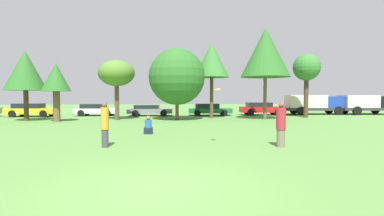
{
  "coord_description": "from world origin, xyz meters",
  "views": [
    {
      "loc": [
        0.29,
        -6.42,
        2.04
      ],
      "look_at": [
        1.3,
        5.3,
        1.52
      ],
      "focal_mm": 26.89,
      "sensor_mm": 36.0,
      "label": 1
    }
  ],
  "objects_px": {
    "bystander_sitting": "(148,127)",
    "tree_4": "(212,60)",
    "parked_car_red": "(261,108)",
    "tree_2": "(117,74)",
    "tree_5": "(265,53)",
    "person_catcher": "(281,125)",
    "parked_car_green": "(209,109)",
    "person_thrower": "(105,124)",
    "tree_1": "(56,79)",
    "tree_6": "(307,69)",
    "delivery_truck_black": "(365,103)",
    "parked_car_yellow": "(31,110)",
    "tree_0": "(25,71)",
    "frisbee": "(217,89)",
    "tree_3": "(177,77)",
    "parked_car_white": "(96,109)",
    "parked_car_grey": "(149,110)",
    "delivery_truck_blue": "(313,103)"
  },
  "relations": [
    {
      "from": "parked_car_grey",
      "to": "parked_car_green",
      "type": "height_order",
      "value": "parked_car_green"
    },
    {
      "from": "tree_0",
      "to": "frisbee",
      "type": "bearing_deg",
      "value": -43.44
    },
    {
      "from": "person_catcher",
      "to": "parked_car_green",
      "type": "distance_m",
      "value": 17.98
    },
    {
      "from": "tree_2",
      "to": "parked_car_white",
      "type": "bearing_deg",
      "value": 119.48
    },
    {
      "from": "tree_4",
      "to": "parked_car_grey",
      "type": "xyz_separation_m",
      "value": [
        -5.72,
        3.3,
        -4.57
      ]
    },
    {
      "from": "tree_2",
      "to": "tree_5",
      "type": "height_order",
      "value": "tree_5"
    },
    {
      "from": "person_catcher",
      "to": "parked_car_green",
      "type": "xyz_separation_m",
      "value": [
        -0.21,
        17.98,
        -0.25
      ]
    },
    {
      "from": "person_catcher",
      "to": "tree_3",
      "type": "height_order",
      "value": "tree_3"
    },
    {
      "from": "bystander_sitting",
      "to": "parked_car_green",
      "type": "distance_m",
      "value": 14.59
    },
    {
      "from": "tree_0",
      "to": "person_thrower",
      "type": "bearing_deg",
      "value": -55.02
    },
    {
      "from": "tree_3",
      "to": "tree_4",
      "type": "relative_size",
      "value": 0.87
    },
    {
      "from": "person_catcher",
      "to": "tree_5",
      "type": "height_order",
      "value": "tree_5"
    },
    {
      "from": "parked_car_green",
      "to": "delivery_truck_black",
      "type": "bearing_deg",
      "value": 2.93
    },
    {
      "from": "person_thrower",
      "to": "frisbee",
      "type": "relative_size",
      "value": 6.71
    },
    {
      "from": "tree_5",
      "to": "parked_car_yellow",
      "type": "xyz_separation_m",
      "value": [
        -21.28,
        4.85,
        -4.99
      ]
    },
    {
      "from": "parked_car_green",
      "to": "parked_car_yellow",
      "type": "bearing_deg",
      "value": -176.89
    },
    {
      "from": "tree_2",
      "to": "tree_1",
      "type": "bearing_deg",
      "value": -164.54
    },
    {
      "from": "tree_3",
      "to": "person_thrower",
      "type": "bearing_deg",
      "value": -104.86
    },
    {
      "from": "tree_6",
      "to": "parked_car_green",
      "type": "relative_size",
      "value": 1.33
    },
    {
      "from": "tree_1",
      "to": "parked_car_red",
      "type": "relative_size",
      "value": 0.99
    },
    {
      "from": "bystander_sitting",
      "to": "parked_car_green",
      "type": "bearing_deg",
      "value": 68.89
    },
    {
      "from": "tree_1",
      "to": "parked_car_yellow",
      "type": "relative_size",
      "value": 0.98
    },
    {
      "from": "bystander_sitting",
      "to": "tree_4",
      "type": "xyz_separation_m",
      "value": [
        4.97,
        10.17,
        4.78
      ]
    },
    {
      "from": "person_catcher",
      "to": "tree_5",
      "type": "bearing_deg",
      "value": -102.19
    },
    {
      "from": "tree_3",
      "to": "delivery_truck_blue",
      "type": "bearing_deg",
      "value": 21.13
    },
    {
      "from": "tree_4",
      "to": "tree_5",
      "type": "height_order",
      "value": "tree_5"
    },
    {
      "from": "delivery_truck_blue",
      "to": "parked_car_white",
      "type": "bearing_deg",
      "value": -177.77
    },
    {
      "from": "person_catcher",
      "to": "parked_car_red",
      "type": "height_order",
      "value": "person_catcher"
    },
    {
      "from": "bystander_sitting",
      "to": "parked_car_red",
      "type": "distance_m",
      "value": 17.39
    },
    {
      "from": "frisbee",
      "to": "tree_0",
      "type": "relative_size",
      "value": 0.05
    },
    {
      "from": "frisbee",
      "to": "tree_5",
      "type": "relative_size",
      "value": 0.03
    },
    {
      "from": "person_thrower",
      "to": "delivery_truck_blue",
      "type": "xyz_separation_m",
      "value": [
        18.03,
        17.97,
        0.29
      ]
    },
    {
      "from": "tree_1",
      "to": "delivery_truck_black",
      "type": "relative_size",
      "value": 0.79
    },
    {
      "from": "parked_car_red",
      "to": "parked_car_grey",
      "type": "bearing_deg",
      "value": -176.5
    },
    {
      "from": "parked_car_yellow",
      "to": "parked_car_grey",
      "type": "distance_m",
      "value": 11.21
    },
    {
      "from": "tree_2",
      "to": "parked_car_grey",
      "type": "relative_size",
      "value": 1.11
    },
    {
      "from": "tree_5",
      "to": "parked_car_white",
      "type": "distance_m",
      "value": 17.19
    },
    {
      "from": "parked_car_yellow",
      "to": "parked_car_white",
      "type": "bearing_deg",
      "value": 10.19
    },
    {
      "from": "tree_0",
      "to": "tree_3",
      "type": "relative_size",
      "value": 0.96
    },
    {
      "from": "tree_4",
      "to": "parked_car_red",
      "type": "bearing_deg",
      "value": 31.47
    },
    {
      "from": "tree_3",
      "to": "parked_car_green",
      "type": "height_order",
      "value": "tree_3"
    },
    {
      "from": "person_thrower",
      "to": "tree_5",
      "type": "relative_size",
      "value": 0.23
    },
    {
      "from": "parked_car_grey",
      "to": "tree_5",
      "type": "bearing_deg",
      "value": -23.73
    },
    {
      "from": "parked_car_green",
      "to": "person_thrower",
      "type": "bearing_deg",
      "value": -108.59
    },
    {
      "from": "tree_6",
      "to": "delivery_truck_blue",
      "type": "height_order",
      "value": "tree_6"
    },
    {
      "from": "bystander_sitting",
      "to": "tree_1",
      "type": "distance_m",
      "value": 11.18
    },
    {
      "from": "parked_car_white",
      "to": "parked_car_green",
      "type": "xyz_separation_m",
      "value": [
        11.37,
        -0.58,
        0.0
      ]
    },
    {
      "from": "tree_1",
      "to": "tree_6",
      "type": "relative_size",
      "value": 0.78
    },
    {
      "from": "bystander_sitting",
      "to": "tree_6",
      "type": "bearing_deg",
      "value": 36.36
    },
    {
      "from": "bystander_sitting",
      "to": "tree_4",
      "type": "distance_m",
      "value": 12.29
    }
  ]
}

